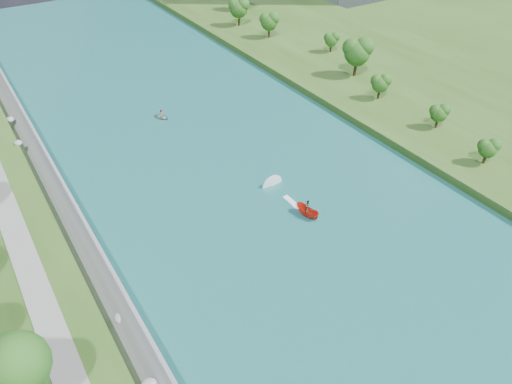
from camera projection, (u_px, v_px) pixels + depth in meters
ground at (328, 265)px, 63.78m from camera, size 260.00×260.00×0.00m
river_water at (246, 188)px, 77.35m from camera, size 55.00×240.00×0.10m
berm_east at (460, 106)px, 98.27m from camera, size 44.00×240.00×1.50m
riprap_bank at (80, 242)px, 64.58m from camera, size 4.69×236.00×4.25m
riverside_path at (21, 247)px, 61.27m from camera, size 3.00×200.00×0.10m
trees_east at (340, 52)px, 108.43m from camera, size 15.08×141.67×9.85m
motorboat at (301, 206)px, 72.47m from camera, size 3.60×18.93×2.12m
raft at (162, 116)px, 95.42m from camera, size 3.40×3.85×1.72m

